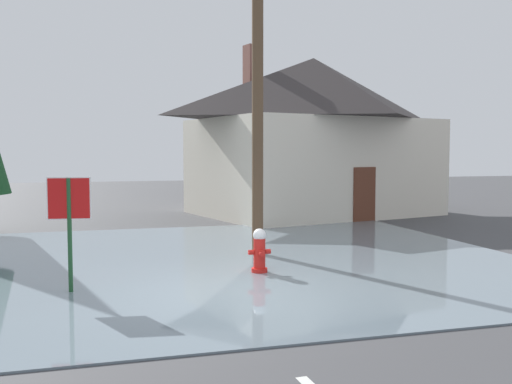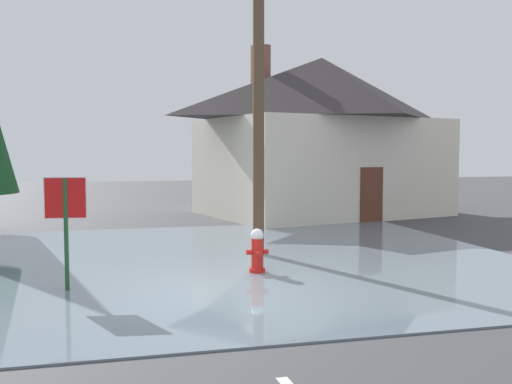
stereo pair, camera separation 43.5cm
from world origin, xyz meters
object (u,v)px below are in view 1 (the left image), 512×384
object	(u,v)px
utility_pole	(258,82)
fire_hydrant	(260,251)
house	(313,134)
stop_sign_near	(69,211)

from	to	relation	value
utility_pole	fire_hydrant	bearing A→B (deg)	-104.99
utility_pole	house	xyz separation A→B (m)	(4.83, 8.54, -0.98)
stop_sign_near	house	xyz separation A→B (m)	(9.19, 11.36, 1.78)
stop_sign_near	fire_hydrant	world-z (taller)	stop_sign_near
fire_hydrant	stop_sign_near	bearing A→B (deg)	-169.44
house	utility_pole	bearing A→B (deg)	-119.46
fire_hydrant	house	size ratio (longest dim) A/B	0.09
stop_sign_near	house	distance (m)	14.72
stop_sign_near	utility_pole	bearing A→B (deg)	32.84
utility_pole	house	size ratio (longest dim) A/B	0.75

